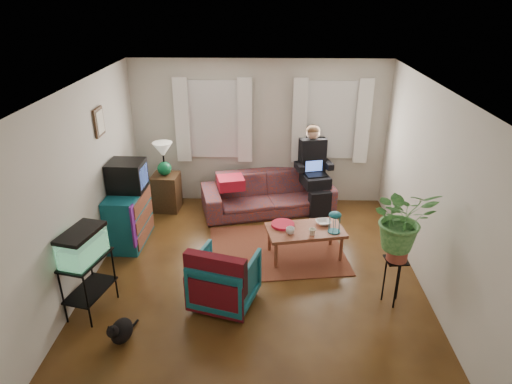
{
  "coord_description": "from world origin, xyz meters",
  "views": [
    {
      "loc": [
        0.16,
        -5.33,
        3.7
      ],
      "look_at": [
        0.0,
        0.4,
        1.1
      ],
      "focal_mm": 32.0,
      "sensor_mm": 36.0,
      "label": 1
    }
  ],
  "objects_px": {
    "coffee_table": "(305,243)",
    "plant_stand": "(393,281)",
    "dresser": "(129,217)",
    "armchair": "(225,277)",
    "sofa": "(268,187)",
    "side_table": "(167,192)",
    "aquarium_stand": "(90,285)"
  },
  "relations": [
    {
      "from": "coffee_table",
      "to": "plant_stand",
      "type": "xyz_separation_m",
      "value": [
        1.03,
        -1.07,
        0.09
      ]
    },
    {
      "from": "dresser",
      "to": "plant_stand",
      "type": "height_order",
      "value": "dresser"
    },
    {
      "from": "dresser",
      "to": "armchair",
      "type": "distance_m",
      "value": 2.2
    },
    {
      "from": "coffee_table",
      "to": "sofa",
      "type": "bearing_deg",
      "value": 98.5
    },
    {
      "from": "side_table",
      "to": "armchair",
      "type": "xyz_separation_m",
      "value": [
        1.29,
        -2.64,
        0.05
      ]
    },
    {
      "from": "dresser",
      "to": "plant_stand",
      "type": "relative_size",
      "value": 1.48
    },
    {
      "from": "coffee_table",
      "to": "aquarium_stand",
      "type": "bearing_deg",
      "value": -165.55
    },
    {
      "from": "side_table",
      "to": "dresser",
      "type": "bearing_deg",
      "value": -106.31
    },
    {
      "from": "dresser",
      "to": "plant_stand",
      "type": "distance_m",
      "value": 4.0
    },
    {
      "from": "aquarium_stand",
      "to": "armchair",
      "type": "height_order",
      "value": "armchair"
    },
    {
      "from": "dresser",
      "to": "aquarium_stand",
      "type": "bearing_deg",
      "value": -88.51
    },
    {
      "from": "side_table",
      "to": "dresser",
      "type": "height_order",
      "value": "dresser"
    },
    {
      "from": "dresser",
      "to": "armchair",
      "type": "height_order",
      "value": "dresser"
    },
    {
      "from": "armchair",
      "to": "coffee_table",
      "type": "relative_size",
      "value": 0.68
    },
    {
      "from": "sofa",
      "to": "side_table",
      "type": "distance_m",
      "value": 1.82
    },
    {
      "from": "aquarium_stand",
      "to": "plant_stand",
      "type": "bearing_deg",
      "value": 17.57
    },
    {
      "from": "armchair",
      "to": "plant_stand",
      "type": "height_order",
      "value": "armchair"
    },
    {
      "from": "side_table",
      "to": "armchair",
      "type": "relative_size",
      "value": 0.88
    },
    {
      "from": "sofa",
      "to": "aquarium_stand",
      "type": "relative_size",
      "value": 3.1
    },
    {
      "from": "sofa",
      "to": "coffee_table",
      "type": "bearing_deg",
      "value": -84.04
    },
    {
      "from": "sofa",
      "to": "aquarium_stand",
      "type": "bearing_deg",
      "value": -141.26
    },
    {
      "from": "dresser",
      "to": "armchair",
      "type": "bearing_deg",
      "value": -40.49
    },
    {
      "from": "side_table",
      "to": "plant_stand",
      "type": "distance_m",
      "value": 4.27
    },
    {
      "from": "sofa",
      "to": "aquarium_stand",
      "type": "height_order",
      "value": "sofa"
    },
    {
      "from": "aquarium_stand",
      "to": "armchair",
      "type": "xyz_separation_m",
      "value": [
        1.64,
        0.2,
        0.01
      ]
    },
    {
      "from": "aquarium_stand",
      "to": "plant_stand",
      "type": "relative_size",
      "value": 1.15
    },
    {
      "from": "side_table",
      "to": "coffee_table",
      "type": "distance_m",
      "value": 2.82
    },
    {
      "from": "aquarium_stand",
      "to": "plant_stand",
      "type": "distance_m",
      "value": 3.75
    },
    {
      "from": "sofa",
      "to": "dresser",
      "type": "height_order",
      "value": "sofa"
    },
    {
      "from": "side_table",
      "to": "dresser",
      "type": "distance_m",
      "value": 1.21
    },
    {
      "from": "aquarium_stand",
      "to": "armchair",
      "type": "distance_m",
      "value": 1.65
    },
    {
      "from": "side_table",
      "to": "dresser",
      "type": "relative_size",
      "value": 0.7
    }
  ]
}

